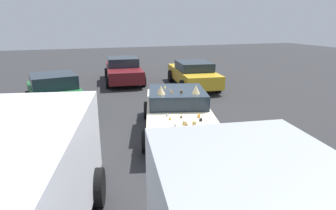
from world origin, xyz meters
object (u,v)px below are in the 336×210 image
(art_car_decorated, at_px, (177,111))
(parked_sedan_row_back_far, at_px, (123,70))
(parked_sedan_near_right, at_px, (193,74))
(parked_sedan_behind_right, at_px, (55,93))

(art_car_decorated, xyz_separation_m, parked_sedan_row_back_far, (8.01, 0.29, 0.02))
(parked_sedan_near_right, bearing_deg, art_car_decorated, 159.78)
(art_car_decorated, height_order, parked_sedan_behind_right, art_car_decorated)
(parked_sedan_row_back_far, bearing_deg, parked_sedan_near_right, 59.45)
(art_car_decorated, distance_m, parked_sedan_row_back_far, 8.01)
(parked_sedan_behind_right, bearing_deg, parked_sedan_row_back_far, 132.74)
(art_car_decorated, relative_size, parked_sedan_row_back_far, 1.02)
(parked_sedan_row_back_far, height_order, parked_sedan_near_right, parked_sedan_row_back_far)
(parked_sedan_behind_right, height_order, parked_sedan_row_back_far, parked_sedan_behind_right)
(parked_sedan_behind_right, bearing_deg, parked_sedan_near_right, 97.77)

